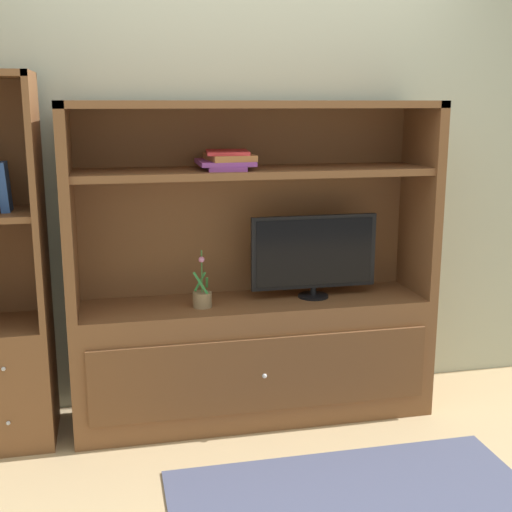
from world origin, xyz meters
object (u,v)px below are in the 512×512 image
Objects in this scene: media_console at (254,323)px; magazine_stack at (227,160)px; bookshelf_tall at (7,323)px; potted_plant at (202,298)px; tv_monitor at (314,254)px.

media_console is 0.87m from magazine_stack.
bookshelf_tall is at bearing 179.86° from media_console.
potted_plant is (-0.28, -0.06, 0.17)m from media_console.
bookshelf_tall is (-1.55, 0.02, -0.27)m from tv_monitor.
tv_monitor is (0.32, -0.01, 0.36)m from media_console.
potted_plant is at bearing -175.50° from tv_monitor.
magazine_stack is at bearing -0.58° from bookshelf_tall.
magazine_stack is (0.14, 0.05, 0.68)m from potted_plant.
potted_plant is at bearing -167.82° from media_console.
bookshelf_tall reaches higher than tv_monitor.
potted_plant is 0.16× the size of bookshelf_tall.
media_console is 2.78× the size of tv_monitor.
media_console reaches higher than tv_monitor.
magazine_stack is 0.18× the size of bookshelf_tall.
potted_plant is at bearing -159.87° from magazine_stack.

